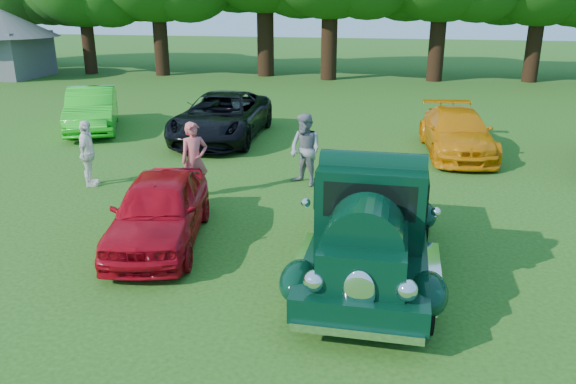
% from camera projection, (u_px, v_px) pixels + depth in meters
% --- Properties ---
extents(ground, '(120.00, 120.00, 0.00)m').
position_uv_depth(ground, '(329.00, 269.00, 9.61)').
color(ground, '#1E4911').
rests_on(ground, ground).
extents(hero_pickup, '(2.34, 5.03, 1.97)m').
position_uv_depth(hero_pickup, '(371.00, 224.00, 9.29)').
color(hero_pickup, black).
rests_on(hero_pickup, ground).
extents(red_convertible, '(2.31, 4.07, 1.31)m').
position_uv_depth(red_convertible, '(159.00, 210.00, 10.49)').
color(red_convertible, '#A90713').
rests_on(red_convertible, ground).
extents(back_car_lime, '(3.35, 4.69, 1.47)m').
position_uv_depth(back_car_lime, '(92.00, 109.00, 19.57)').
color(back_car_lime, '#19BE19').
rests_on(back_car_lime, ground).
extents(back_car_black, '(2.72, 5.48, 1.49)m').
position_uv_depth(back_car_black, '(222.00, 117.00, 18.31)').
color(back_car_black, black).
rests_on(back_car_black, ground).
extents(back_car_orange, '(2.26, 4.63, 1.30)m').
position_uv_depth(back_car_orange, '(457.00, 132.00, 16.59)').
color(back_car_orange, orange).
rests_on(back_car_orange, ground).
extents(spectator_pink, '(0.77, 0.74, 1.77)m').
position_uv_depth(spectator_pink, '(194.00, 160.00, 12.86)').
color(spectator_pink, '#C75352').
rests_on(spectator_pink, ground).
extents(spectator_grey, '(1.10, 1.05, 1.78)m').
position_uv_depth(spectator_grey, '(305.00, 150.00, 13.71)').
color(spectator_grey, gray).
rests_on(spectator_grey, ground).
extents(spectator_white, '(0.66, 1.03, 1.63)m').
position_uv_depth(spectator_white, '(88.00, 154.00, 13.68)').
color(spectator_white, white).
rests_on(spectator_white, ground).
extents(gazebo, '(6.40, 6.40, 3.90)m').
position_uv_depth(gazebo, '(2.00, 35.00, 32.48)').
color(gazebo, '#56565B').
rests_on(gazebo, ground).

